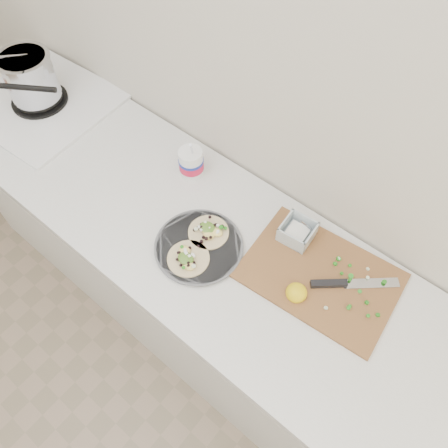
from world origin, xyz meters
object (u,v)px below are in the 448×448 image
Objects in this scene: stove at (34,86)px; tub at (191,161)px; cutboard at (320,270)px; taco_plate at (199,245)px.

tub is (0.78, 0.13, -0.03)m from stove.
cutboard is at bearing -0.86° from stove.
cutboard is at bearing 26.15° from taco_plate.
stove is 1.40m from cutboard.
tub reaches higher than cutboard.
taco_plate is at bearing -10.00° from stove.
taco_plate is 0.35m from tub.
taco_plate is at bearing -158.82° from cutboard.
taco_plate is (1.02, -0.11, -0.08)m from stove.
stove is at bearing 177.89° from cutboard.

